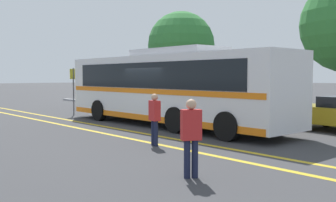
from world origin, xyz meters
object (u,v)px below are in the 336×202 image
transit_bus (168,86)px  bus_stop_sign (73,86)px  parked_car_0 (108,97)px  tree_0 (181,45)px  pedestrian_0 (155,116)px  parked_car_1 (156,99)px  parked_car_2 (221,104)px  pedestrian_1 (191,133)px

transit_bus → bus_stop_sign: size_ratio=4.73×
transit_bus → parked_car_0: bearing=70.3°
tree_0 → pedestrian_0: bearing=-46.2°
bus_stop_sign → parked_car_1: bearing=-14.5°
parked_car_2 → pedestrian_0: size_ratio=3.03×
pedestrian_0 → parked_car_2: bearing=130.2°
parked_car_0 → pedestrian_0: bearing=-115.0°
parked_car_1 → tree_0: 5.45m
pedestrian_1 → bus_stop_sign: (-13.92, 4.60, 0.69)m
parked_car_0 → pedestrian_0: pedestrian_0 is taller
transit_bus → tree_0: bearing=43.9°
transit_bus → pedestrian_0: (3.38, -3.54, -0.81)m
pedestrian_0 → bus_stop_sign: 10.77m
parked_car_2 → pedestrian_1: bearing=-144.1°
parked_car_0 → bus_stop_sign: bearing=-137.6°
pedestrian_1 → bus_stop_sign: 14.68m
bus_stop_sign → transit_bus: bearing=-83.2°
parked_car_0 → pedestrian_0: (14.40, -7.50, 0.20)m
parked_car_2 → bus_stop_sign: bus_stop_sign is taller
parked_car_0 → tree_0: size_ratio=0.65×
parked_car_1 → tree_0: bearing=-159.6°
parked_car_2 → pedestrian_0: bearing=-155.0°
transit_bus → bus_stop_sign: (-7.02, -0.83, -0.08)m
parked_car_0 → tree_0: (3.53, 3.83, 3.63)m
parked_car_0 → tree_0: tree_0 is taller
parked_car_2 → parked_car_0: bearing=88.4°
parked_car_0 → pedestrian_1: size_ratio=2.60×
parked_car_0 → parked_car_2: (10.53, 0.09, -0.00)m
parked_car_1 → bus_stop_sign: (-1.27, -4.89, 0.87)m
bus_stop_sign → tree_0: tree_0 is taller
bus_stop_sign → tree_0: (-0.47, 8.62, 2.70)m
parked_car_2 → bus_stop_sign: bearing=124.7°
transit_bus → parked_car_1: size_ratio=3.00×
parked_car_1 → bus_stop_sign: size_ratio=1.58×
parked_car_1 → pedestrian_0: size_ratio=2.54×
parked_car_1 → parked_car_2: (5.25, -0.01, -0.06)m
parked_car_1 → parked_car_2: 5.25m
pedestrian_0 → tree_0: 16.07m
pedestrian_0 → pedestrian_1: bearing=-15.0°
transit_bus → parked_car_0: (-11.02, 3.96, -1.01)m
pedestrian_1 → tree_0: (-14.39, 13.22, 3.39)m
tree_0 → parked_car_0: bearing=-132.7°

